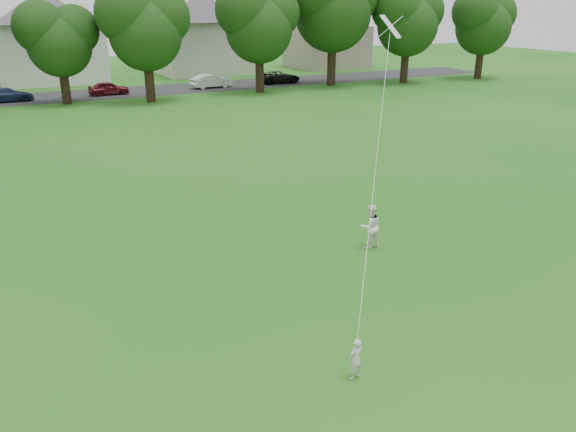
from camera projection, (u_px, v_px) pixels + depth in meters
ground at (307, 335)px, 13.48m from camera, size 160.00×160.00×0.00m
street at (68, 96)px, 48.31m from camera, size 90.00×7.00×0.01m
toddler at (356, 359)px, 11.77m from camera, size 0.38×0.29×0.95m
older_boy at (370, 226)px, 18.08m from camera, size 0.73×0.57×1.47m
kite at (377, 154)px, 14.91m from camera, size 3.52×4.18×11.17m
tree_row at (148, 17)px, 44.12m from camera, size 83.10×9.03×11.82m
parked_cars at (36, 93)px, 46.16m from camera, size 52.66×2.40×1.27m
house_row at (35, 29)px, 54.32m from camera, size 77.11×14.16×10.39m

